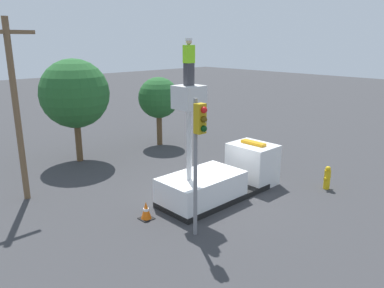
% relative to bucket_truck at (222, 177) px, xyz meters
% --- Properties ---
extents(ground_plane, '(120.00, 120.00, 0.00)m').
position_rel_bucket_truck_xyz_m(ground_plane, '(-0.43, 0.00, -0.88)').
color(ground_plane, '#38383A').
extents(bucket_truck, '(6.13, 2.18, 5.11)m').
position_rel_bucket_truck_xyz_m(bucket_truck, '(0.00, 0.00, 0.00)').
color(bucket_truck, black).
rests_on(bucket_truck, ground).
extents(worker, '(0.40, 0.26, 1.75)m').
position_rel_bucket_truck_xyz_m(worker, '(-1.99, 0.00, 5.11)').
color(worker, '#38383D').
rests_on(worker, bucket_truck).
extents(traffic_light_pole, '(0.34, 0.57, 4.95)m').
position_rel_bucket_truck_xyz_m(traffic_light_pole, '(-3.32, -1.89, 2.63)').
color(traffic_light_pole, gray).
rests_on(traffic_light_pole, ground).
extents(fire_hydrant, '(0.53, 0.29, 1.12)m').
position_rel_bucket_truck_xyz_m(fire_hydrant, '(4.17, -2.90, -0.34)').
color(fire_hydrant, gold).
rests_on(fire_hydrant, ground).
extents(traffic_cone_rear, '(0.51, 0.51, 0.73)m').
position_rel_bucket_truck_xyz_m(traffic_cone_rear, '(-3.90, 0.43, -0.54)').
color(traffic_cone_rear, black).
rests_on(traffic_cone_rear, ground).
extents(tree_left_bg, '(3.84, 3.84, 5.84)m').
position_rel_bucket_truck_xyz_m(tree_left_bg, '(-2.28, 9.05, 3.02)').
color(tree_left_bg, brown).
rests_on(tree_left_bg, ground).
extents(tree_right_bg, '(2.66, 2.66, 4.49)m').
position_rel_bucket_truck_xyz_m(tree_right_bg, '(3.31, 8.63, 2.25)').
color(tree_right_bg, brown).
rests_on(tree_right_bg, ground).
extents(utility_pole, '(2.20, 0.26, 7.70)m').
position_rel_bucket_truck_xyz_m(utility_pole, '(-6.55, 5.69, 3.28)').
color(utility_pole, brown).
rests_on(utility_pole, ground).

